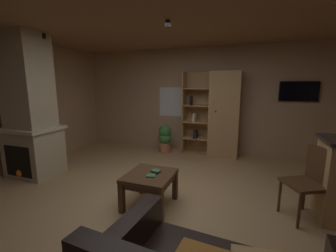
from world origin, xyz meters
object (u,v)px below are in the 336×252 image
stone_fireplace (30,114)px  wall_mounted_tv (299,91)px  bookshelf_cabinet (220,115)px  potted_floor_plant (165,137)px  table_book_0 (151,176)px  table_book_1 (156,171)px  coffee_table (150,180)px  dining_chair (310,179)px

stone_fireplace → wall_mounted_tv: (4.72, 2.52, 0.38)m
bookshelf_cabinet → potted_floor_plant: size_ratio=2.83×
table_book_0 → table_book_1: table_book_1 is taller
coffee_table → table_book_1: size_ratio=5.69×
coffee_table → wall_mounted_tv: size_ratio=0.88×
bookshelf_cabinet → dining_chair: (1.37, -2.20, -0.45)m
coffee_table → potted_floor_plant: 2.54m
coffee_table → table_book_1: bearing=48.7°
dining_chair → wall_mounted_tv: (0.22, 2.41, 1.01)m
table_book_1 → table_book_0: bearing=-93.8°
wall_mounted_tv → potted_floor_plant: bearing=-172.8°
stone_fireplace → coffee_table: size_ratio=3.83×
table_book_0 → wall_mounted_tv: (2.17, 2.88, 1.06)m
bookshelf_cabinet → table_book_1: bearing=-102.6°
table_book_0 → potted_floor_plant: bearing=106.5°
bookshelf_cabinet → wall_mounted_tv: 1.70m
table_book_0 → table_book_1: (0.01, 0.14, 0.02)m
stone_fireplace → table_book_1: stone_fireplace is taller
stone_fireplace → table_book_0: (2.55, -0.36, -0.68)m
stone_fireplace → potted_floor_plant: (1.81, 2.15, -0.78)m
coffee_table → dining_chair: (1.99, 0.40, 0.15)m
coffee_table → table_book_1: (0.06, 0.07, 0.12)m
table_book_1 → coffee_table: bearing=-131.3°
coffee_table → dining_chair: bearing=11.3°
stone_fireplace → table_book_1: (2.56, -0.22, -0.66)m
dining_chair → potted_floor_plant: bearing=142.8°
dining_chair → table_book_1: bearing=-170.3°
table_book_1 → potted_floor_plant: 2.49m
table_book_1 → wall_mounted_tv: wall_mounted_tv is taller
stone_fireplace → potted_floor_plant: bearing=49.9°
coffee_table → wall_mounted_tv: bearing=51.7°
dining_chair → potted_floor_plant: (-2.69, 2.04, -0.15)m
bookshelf_cabinet → coffee_table: 2.74m
stone_fireplace → table_book_1: bearing=-4.9°
bookshelf_cabinet → coffee_table: bearing=-103.5°
table_book_0 → coffee_table: bearing=125.1°
table_book_1 → dining_chair: (1.93, 0.33, 0.03)m
stone_fireplace → table_book_1: 2.66m
stone_fireplace → wall_mounted_tv: 5.36m
stone_fireplace → dining_chair: (4.50, 0.11, -0.62)m
coffee_table → table_book_0: size_ratio=5.61×
potted_floor_plant → bookshelf_cabinet: bearing=6.7°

